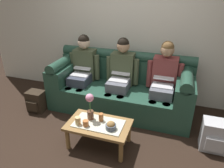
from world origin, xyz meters
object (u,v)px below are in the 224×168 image
at_px(cup_near_right, 86,123).
at_px(couch, 121,88).
at_px(backpack_left, 36,101).
at_px(snack_bowl, 111,126).
at_px(backpack_right, 214,136).
at_px(person_right, 164,78).
at_px(cup_near_left, 101,117).
at_px(coffee_table, 99,127).
at_px(flower_vase, 90,105).
at_px(cup_far_center, 78,121).
at_px(person_middle, 121,73).
at_px(person_left, 83,68).

bearing_deg(cup_near_right, couch, 83.35).
bearing_deg(backpack_left, cup_near_right, -25.42).
xyz_separation_m(snack_bowl, backpack_right, (1.26, 0.46, -0.19)).
distance_m(person_right, cup_near_left, 1.21).
height_order(coffee_table, flower_vase, flower_vase).
xyz_separation_m(person_right, cup_near_right, (-0.83, -1.13, -0.27)).
relative_size(coffee_table, backpack_right, 1.99).
distance_m(flower_vase, snack_bowl, 0.39).
distance_m(person_right, snack_bowl, 1.23).
distance_m(person_right, cup_far_center, 1.49).
relative_size(coffee_table, cup_near_right, 10.58).
height_order(couch, person_right, person_right).
xyz_separation_m(person_right, snack_bowl, (-0.51, -1.09, -0.26)).
bearing_deg(person_middle, flower_vase, -98.06).
xyz_separation_m(coffee_table, cup_near_right, (-0.13, -0.10, 0.10)).
height_order(cup_far_center, backpack_left, cup_far_center).
distance_m(person_middle, snack_bowl, 1.14).
height_order(person_left, cup_near_left, person_left).
bearing_deg(coffee_table, snack_bowl, -17.75).
xyz_separation_m(person_middle, cup_near_right, (-0.13, -1.13, -0.27)).
height_order(person_left, person_right, same).
distance_m(person_right, backpack_left, 2.16).
xyz_separation_m(person_left, cup_near_right, (0.56, -1.13, -0.27)).
height_order(person_middle, cup_near_right, person_middle).
relative_size(person_left, backpack_left, 3.44).
xyz_separation_m(person_left, cup_far_center, (0.45, -1.13, -0.25)).
bearing_deg(person_middle, person_right, -0.02).
distance_m(flower_vase, backpack_right, 1.66).
xyz_separation_m(couch, backpack_right, (1.45, -0.63, -0.16)).
height_order(person_left, coffee_table, person_left).
bearing_deg(couch, backpack_left, -157.21).
distance_m(couch, backpack_left, 1.47).
height_order(coffee_table, cup_near_right, cup_near_right).
bearing_deg(snack_bowl, couch, 99.80).
bearing_deg(snack_bowl, coffee_table, 162.25).
xyz_separation_m(person_left, person_right, (1.39, -0.00, 0.00)).
bearing_deg(cup_near_right, backpack_left, 154.58).
distance_m(person_left, backpack_right, 2.28).
bearing_deg(cup_far_center, snack_bowl, 5.69).
distance_m(person_middle, person_right, 0.70).
bearing_deg(person_middle, couch, 90.00).
distance_m(couch, flower_vase, 1.00).
height_order(person_middle, flower_vase, person_middle).
bearing_deg(snack_bowl, person_left, 129.08).
bearing_deg(cup_far_center, person_right, 50.36).
relative_size(person_left, coffee_table, 1.48).
bearing_deg(backpack_left, cup_near_left, -16.78).
xyz_separation_m(coffee_table, backpack_left, (-1.34, 0.47, -0.12)).
bearing_deg(person_right, flower_vase, -130.64).
bearing_deg(flower_vase, person_middle, 81.94).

